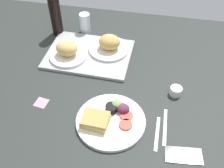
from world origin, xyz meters
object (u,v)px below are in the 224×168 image
at_px(espresso_cup, 176,91).
at_px(fork, 157,133).
at_px(serving_tray, 89,54).
at_px(cell_phone, 184,155).
at_px(sticky_note, 41,103).
at_px(bread_plate_far, 109,45).
at_px(knife, 165,127).
at_px(bread_plate_near, 67,51).
at_px(plate_with_salad, 109,119).
at_px(drinking_glass, 85,23).
at_px(soda_bottle, 56,16).

distance_m(espresso_cup, fork, 0.25).
relative_size(serving_tray, espresso_cup, 8.04).
bearing_deg(cell_phone, serving_tray, 128.87).
xyz_separation_m(espresso_cup, sticky_note, (-0.60, -0.17, -0.02)).
distance_m(bread_plate_far, knife, 0.56).
relative_size(serving_tray, bread_plate_near, 2.27).
height_order(plate_with_salad, espresso_cup, plate_with_salad).
distance_m(espresso_cup, sticky_note, 0.62).
distance_m(bread_plate_near, sticky_note, 0.33).
bearing_deg(bread_plate_far, cell_phone, -54.14).
xyz_separation_m(serving_tray, bread_plate_far, (0.10, 0.05, 0.04)).
bearing_deg(sticky_note, bread_plate_near, 85.27).
relative_size(drinking_glass, cell_phone, 0.84).
bearing_deg(serving_tray, espresso_cup, -22.69).
height_order(serving_tray, plate_with_salad, plate_with_salad).
xyz_separation_m(serving_tray, espresso_cup, (0.47, -0.20, 0.01)).
relative_size(drinking_glass, knife, 0.64).
distance_m(bread_plate_near, fork, 0.64).
relative_size(serving_tray, drinking_glass, 3.73).
bearing_deg(cell_phone, bread_plate_near, 136.74).
height_order(bread_plate_far, plate_with_salad, bread_plate_far).
relative_size(espresso_cup, cell_phone, 0.39).
relative_size(fork, cell_phone, 1.18).
bearing_deg(cell_phone, sticky_note, 161.28).
xyz_separation_m(serving_tray, fork, (0.40, -0.44, -0.01)).
height_order(drinking_glass, cell_phone, drinking_glass).
distance_m(drinking_glass, soda_bottle, 0.17).
bearing_deg(soda_bottle, espresso_cup, -27.34).
distance_m(drinking_glass, knife, 0.80).
relative_size(bread_plate_near, knife, 1.04).
bearing_deg(bread_plate_near, serving_tray, 24.85).
relative_size(plate_with_salad, sticky_note, 5.31).
bearing_deg(sticky_note, bread_plate_far, 61.18).
height_order(bread_plate_near, espresso_cup, bread_plate_near).
bearing_deg(bread_plate_far, knife, -53.35).
bearing_deg(knife, espresso_cup, -11.50).
xyz_separation_m(serving_tray, sticky_note, (-0.13, -0.37, -0.01)).
bearing_deg(knife, bread_plate_far, 35.45).
bearing_deg(sticky_note, serving_tray, 70.83).
xyz_separation_m(fork, knife, (0.03, 0.04, 0.00)).
bearing_deg(espresso_cup, drinking_glass, 143.22).
xyz_separation_m(plate_with_salad, cell_phone, (0.31, -0.11, -0.01)).
height_order(serving_tray, espresso_cup, espresso_cup).
bearing_deg(drinking_glass, espresso_cup, -36.78).
height_order(soda_bottle, knife, soda_bottle).
distance_m(bread_plate_far, soda_bottle, 0.36).
bearing_deg(fork, serving_tray, 43.22).
bearing_deg(knife, soda_bottle, 48.59).
height_order(drinking_glass, fork, drinking_glass).
distance_m(bread_plate_near, drinking_glass, 0.26).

